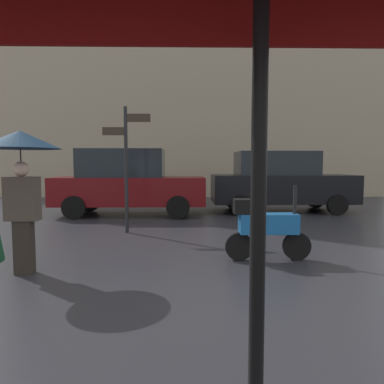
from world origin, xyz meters
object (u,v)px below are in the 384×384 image
(parked_car_left, at_px, (128,182))
(street_signpost, at_px, (126,157))
(parked_car_right, at_px, (280,181))
(pedestrian_with_umbrella, at_px, (21,157))
(parked_scooter, at_px, (265,227))

(parked_car_left, distance_m, street_signpost, 2.95)
(parked_car_left, distance_m, parked_car_right, 4.97)
(pedestrian_with_umbrella, distance_m, street_signpost, 3.15)
(parked_scooter, bearing_deg, street_signpost, 150.44)
(parked_scooter, distance_m, parked_car_right, 6.24)
(parked_car_right, bearing_deg, parked_scooter, -100.02)
(pedestrian_with_umbrella, bearing_deg, parked_car_right, 62.66)
(pedestrian_with_umbrella, xyz_separation_m, parked_car_right, (5.46, 6.58, -0.67))
(parked_car_left, xyz_separation_m, parked_car_right, (4.91, 0.76, -0.02))
(street_signpost, bearing_deg, parked_scooter, -41.74)
(parked_scooter, bearing_deg, pedestrian_with_umbrella, -157.95)
(parked_scooter, distance_m, street_signpost, 3.74)
(pedestrian_with_umbrella, xyz_separation_m, parked_scooter, (3.63, 0.63, -1.11))
(parked_scooter, height_order, street_signpost, street_signpost)
(parked_scooter, distance_m, parked_car_left, 6.05)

